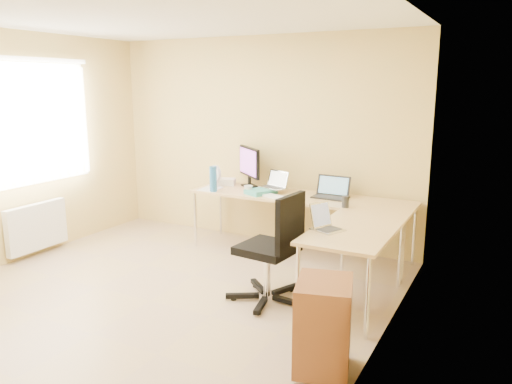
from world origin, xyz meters
The scene contains 24 objects.
floor centered at (0.00, 0.00, 0.00)m, with size 4.50×4.50×0.00m, color tan.
ceiling centered at (0.00, 0.00, 2.60)m, with size 4.50×4.50×0.00m, color white.
wall_back centered at (0.00, 2.25, 1.30)m, with size 4.50×4.50×0.00m, color tan.
wall_right centered at (2.10, 0.00, 1.30)m, with size 4.50×4.50×0.00m, color tan.
desk_main centered at (0.72, 1.85, 0.36)m, with size 2.65×0.70×0.73m, color tan.
desk_return centered at (1.70, 0.85, 0.36)m, with size 0.70×1.30×0.73m, color tan.
monitor centered at (-0.05, 2.05, 0.98)m, with size 0.59×0.19×0.51m, color black.
book_stack centered at (0.28, 1.73, 0.76)m, with size 0.24×0.33×0.06m, color teal.
laptop_center centered at (0.38, 1.86, 0.89)m, with size 0.32×0.24×0.20m, color silver.
laptop_black centered at (1.08, 1.91, 0.85)m, with size 0.40×0.29×0.25m, color black.
keyboard centered at (0.46, 1.65, 0.74)m, with size 0.46×0.13×0.02m, color white.
mouse centered at (0.64, 1.55, 0.75)m, with size 0.11×0.07×0.04m, color white.
mug centered at (0.14, 1.68, 0.78)m, with size 0.10×0.10×0.10m, color silver.
cd_stack centered at (0.30, 1.64, 0.74)m, with size 0.11×0.11×0.03m, color silver.
water_bottle centered at (-0.29, 1.58, 0.88)m, with size 0.09×0.09×0.31m, color #2666A3.
papers centered at (-0.40, 1.68, 0.73)m, with size 0.22×0.32×0.01m, color silver.
white_box centered at (-0.36, 1.98, 0.77)m, with size 0.23×0.17×0.09m, color silver.
desk_fan centered at (-0.40, 1.84, 0.86)m, with size 0.20×0.20×0.26m, color silver.
black_cup centered at (1.38, 1.55, 0.79)m, with size 0.07×0.07×0.13m, color #282828.
laptop_return centered at (1.50, 0.67, 0.83)m, with size 0.23×0.29×0.19m, color silver.
office_chair centered at (0.96, 0.55, 0.50)m, with size 0.64×0.64×1.06m, color black.
cabinet centered at (1.85, -0.35, 0.36)m, with size 0.37×0.46×0.64m, color brown.
radiator centered at (-2.03, 0.40, 0.35)m, with size 0.09×0.80×0.55m, color white.
window centered at (-2.05, 0.40, 1.55)m, with size 0.10×1.80×1.40m, color white.
Camera 1 is at (2.93, -3.38, 2.00)m, focal length 34.82 mm.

